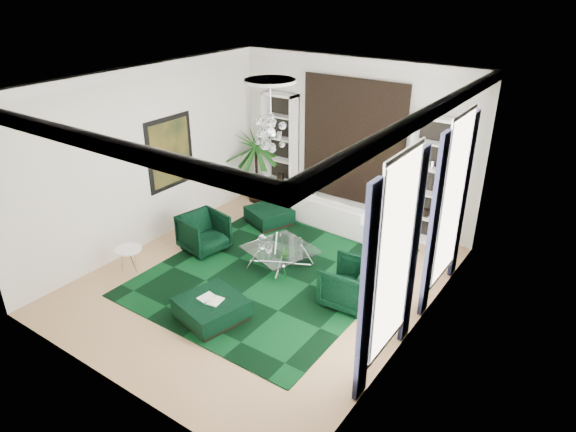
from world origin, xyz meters
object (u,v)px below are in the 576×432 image
Objects in this scene: sofa at (337,212)px; ottoman_side at (269,216)px; armchair_left at (204,233)px; palm at (256,157)px; side_table at (130,260)px; coffee_table at (280,258)px; ottoman_front at (212,309)px; armchair_right at (349,284)px.

sofa is 2.66× the size of ottoman_side.
armchair_left is 0.37× the size of palm.
sofa is 4.77m from side_table.
side_table is at bearing 169.20° from armchair_left.
sofa is at bearing 90.00° from coffee_table.
ottoman_front is 0.42× the size of palm.
ottoman_side is at bearing -123.99° from armchair_right.
coffee_table is 2.10m from ottoman_front.
palm is (-2.45, 0.10, 0.85)m from sofa.
sofa is 2.00× the size of coffee_table.
palm is (-2.50, 4.50, 1.00)m from ottoman_front.
coffee_table is (-1.75, 0.35, -0.20)m from armchair_right.
ottoman_front is (0.05, -4.40, -0.15)m from sofa.
coffee_table is 2.31× the size of side_table.
armchair_right reaches higher than coffee_table.
ottoman_side is at bearing -1.53° from armchair_left.
sofa is 4.40m from ottoman_front.
ottoman_side and ottoman_front have the same top height.
coffee_table is at bearing -47.05° from ottoman_side.
armchair_right is 0.75× the size of coffee_table.
armchair_right is 2.45m from ottoman_front.
coffee_table is at bearing -44.41° from palm.
palm is at bearing 25.28° from armchair_left.
side_table reaches higher than coffee_table.
palm is (-2.45, 2.40, 0.99)m from coffee_table.
sofa is 1.00× the size of palm.
side_table is at bearing -106.86° from ottoman_side.
side_table is at bearing 174.05° from ottoman_front.
ottoman_side is (0.40, 1.80, -0.21)m from armchair_left.
palm is (-4.20, 2.75, 0.79)m from armchair_right.
side_table reaches higher than ottoman_front.
sofa is 1.60m from ottoman_side.
ottoman_front is at bearing -123.19° from armchair_left.
coffee_table is 3.57m from palm.
side_table is (-2.35, -1.85, 0.04)m from coffee_table.
palm is at bearing 135.59° from coffee_table.
armchair_left is 2.95m from palm.
armchair_left is 0.75× the size of coffee_table.
armchair_left is at bearing -168.69° from coffee_table.
side_table is at bearing 64.21° from sofa.
armchair_left is 2.52m from ottoman_front.
ottoman_side is at bearing 132.95° from coffee_table.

